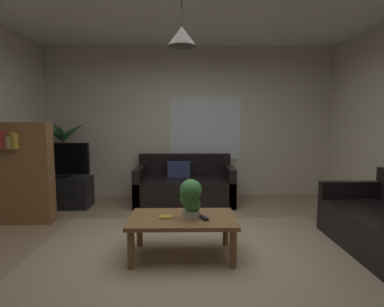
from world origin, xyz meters
name	(u,v)px	position (x,y,z in m)	size (l,w,h in m)	color
floor	(193,254)	(0.00, 0.00, -0.01)	(5.30, 5.13, 0.02)	#9E8466
rug	(193,261)	(0.00, -0.20, 0.00)	(3.44, 2.82, 0.01)	tan
wall_back	(190,123)	(0.00, 2.60, 1.38)	(5.42, 0.06, 2.77)	beige
window_pane	(205,128)	(0.29, 2.56, 1.28)	(1.30, 0.01, 1.16)	white
couch_under_window	(185,187)	(-0.10, 2.07, 0.27)	(1.66, 0.88, 0.82)	black
coffee_table	(182,223)	(-0.11, -0.06, 0.36)	(1.10, 0.67, 0.42)	olive
book_on_table_0	(166,217)	(-0.27, -0.08, 0.43)	(0.14, 0.10, 0.02)	gold
remote_on_table_0	(203,218)	(0.11, -0.12, 0.43)	(0.05, 0.16, 0.02)	black
potted_plant_on_table	(191,198)	(-0.02, -0.11, 0.64)	(0.23, 0.23, 0.41)	beige
tv_stand	(63,192)	(-2.10, 1.82, 0.25)	(0.90, 0.44, 0.50)	black
tv	(61,160)	(-2.10, 1.80, 0.79)	(0.92, 0.16, 0.57)	black
potted_palm_corner	(64,166)	(-2.27, 2.32, 0.62)	(0.78, 0.77, 1.47)	#B77051
bookshelf_corner	(25,172)	(-2.28, 1.05, 0.72)	(0.70, 0.31, 1.40)	olive
pendant_lamp	(182,36)	(-0.11, -0.06, 2.25)	(0.28, 0.28, 0.62)	black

